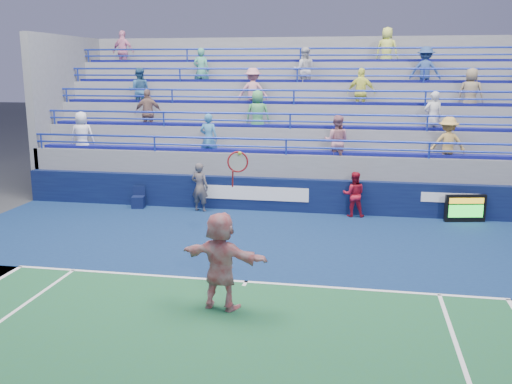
% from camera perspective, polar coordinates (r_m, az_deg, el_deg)
% --- Properties ---
extents(ground, '(120.00, 120.00, 0.00)m').
position_cam_1_polar(ground, '(12.71, -1.01, -9.05)').
color(ground, '#333538').
extents(sponsor_wall, '(18.00, 0.32, 1.10)m').
position_cam_1_polar(sponsor_wall, '(18.71, 2.91, -0.30)').
color(sponsor_wall, '#090F36').
rests_on(sponsor_wall, ground).
extents(bleacher_stand, '(18.00, 5.60, 6.13)m').
position_cam_1_polar(bleacher_stand, '(22.22, 4.19, 4.31)').
color(bleacher_stand, slate).
rests_on(bleacher_stand, ground).
extents(serve_speed_board, '(1.24, 0.38, 0.86)m').
position_cam_1_polar(serve_speed_board, '(18.53, 20.19, -1.55)').
color(serve_speed_board, black).
rests_on(serve_speed_board, ground).
extents(judge_chair, '(0.47, 0.47, 0.73)m').
position_cam_1_polar(judge_chair, '(19.59, -11.66, -0.91)').
color(judge_chair, '#0B1337').
rests_on(judge_chair, ground).
extents(tennis_player, '(1.89, 0.97, 3.13)m').
position_cam_1_polar(tennis_player, '(11.12, -3.54, -6.87)').
color(tennis_player, silver).
rests_on(tennis_player, ground).
extents(line_judge, '(0.66, 0.51, 1.62)m').
position_cam_1_polar(line_judge, '(18.72, -5.64, 0.49)').
color(line_judge, '#151E3B').
rests_on(line_judge, ground).
extents(ball_girl, '(0.73, 0.58, 1.45)m').
position_cam_1_polar(ball_girl, '(18.23, 9.76, -0.24)').
color(ball_girl, maroon).
rests_on(ball_girl, ground).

